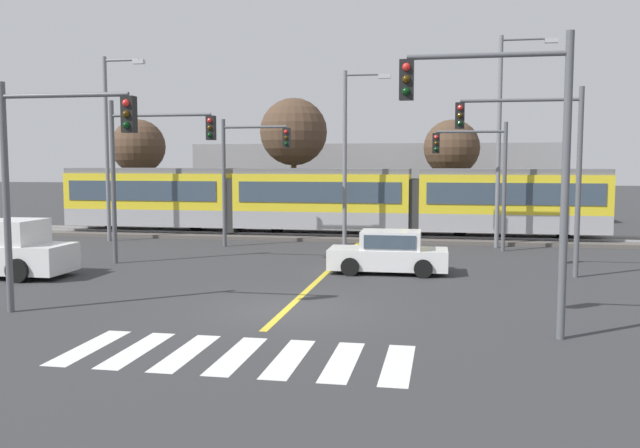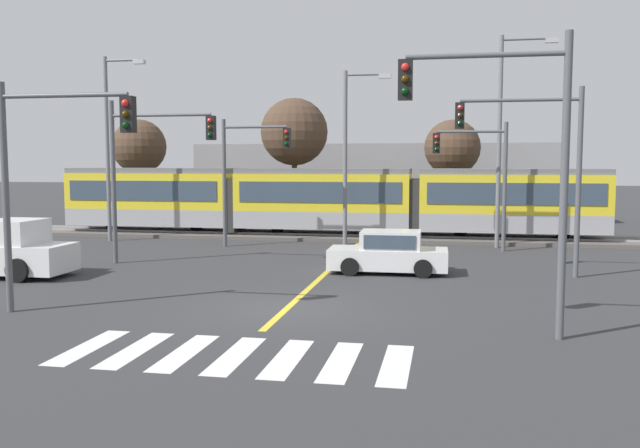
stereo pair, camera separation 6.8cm
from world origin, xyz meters
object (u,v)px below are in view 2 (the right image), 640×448
object	(u,v)px
traffic_light_far_right	(480,166)
bare_tree_east	(452,148)
traffic_light_near_left	(48,160)
street_lamp_east	(505,129)
light_rail_tram	(323,198)
bare_tree_far_west	(139,147)
sedan_crossing	(388,254)
traffic_light_mid_left	(147,157)
traffic_light_far_left	(246,163)
street_lamp_centre	(350,146)
bare_tree_west	(294,132)
street_lamp_west	(111,138)
traffic_light_near_right	(510,141)
traffic_light_mid_right	(537,152)

from	to	relation	value
traffic_light_far_right	bare_tree_east	size ratio (longest dim) A/B	0.89
traffic_light_near_left	street_lamp_east	distance (m)	20.55
light_rail_tram	traffic_light_far_right	xyz separation A→B (m)	(7.72, -3.78, 1.71)
traffic_light_near_left	bare_tree_far_west	size ratio (longest dim) A/B	0.91
sedan_crossing	bare_tree_far_west	xyz separation A→B (m)	(-17.23, 16.28, 4.18)
traffic_light_mid_left	traffic_light_near_left	bearing A→B (deg)	-81.67
traffic_light_far_left	street_lamp_centre	size ratio (longest dim) A/B	0.72
sedan_crossing	street_lamp_east	bearing A→B (deg)	60.63
bare_tree_far_west	bare_tree_west	xyz separation A→B (m)	(10.48, -1.75, 0.77)
street_lamp_centre	street_lamp_east	xyz separation A→B (m)	(7.10, 0.06, 0.76)
street_lamp_west	street_lamp_east	xyz separation A→B (m)	(18.90, 0.87, 0.32)
traffic_light_near_left	traffic_light_far_left	distance (m)	14.33
traffic_light_far_right	traffic_light_mid_left	world-z (taller)	traffic_light_mid_left
traffic_light_far_right	traffic_light_far_left	distance (m)	10.53
traffic_light_near_right	street_lamp_west	bearing A→B (deg)	138.85
traffic_light_mid_left	bare_tree_east	size ratio (longest dim) A/B	0.99
bare_tree_west	street_lamp_east	bearing A→B (deg)	-29.90
street_lamp_east	street_lamp_centre	bearing A→B (deg)	-179.48
light_rail_tram	traffic_light_mid_right	size ratio (longest dim) A/B	4.32
bare_tree_west	traffic_light_mid_left	bearing A→B (deg)	-100.13
street_lamp_east	light_rail_tram	bearing A→B (deg)	163.70
traffic_light_far_right	bare_tree_west	size ratio (longest dim) A/B	0.75
traffic_light_far_left	sedan_crossing	bearing A→B (deg)	-40.95
traffic_light_near_left	traffic_light_near_right	world-z (taller)	traffic_light_near_right
sedan_crossing	traffic_light_mid_left	world-z (taller)	traffic_light_mid_left
traffic_light_near_right	traffic_light_mid_left	bearing A→B (deg)	145.60
traffic_light_far_right	traffic_light_mid_right	size ratio (longest dim) A/B	0.88
traffic_light_mid_left	bare_tree_far_west	size ratio (longest dim) A/B	0.95
bare_tree_west	bare_tree_east	xyz separation A→B (m)	(9.01, 1.42, -0.92)
bare_tree_far_west	street_lamp_east	bearing A→B (deg)	-20.72
traffic_light_far_left	traffic_light_mid_right	bearing A→B (deg)	-25.99
sedan_crossing	bare_tree_east	distance (m)	16.62
light_rail_tram	street_lamp_centre	xyz separation A→B (m)	(1.75, -2.65, 2.64)
traffic_light_mid_right	bare_tree_far_west	bearing A→B (deg)	144.23
traffic_light_far_left	traffic_light_near_right	size ratio (longest dim) A/B	0.87
traffic_light_near_right	street_lamp_east	distance (m)	16.45
light_rail_tram	bare_tree_east	bearing A→B (deg)	39.00
bare_tree_far_west	bare_tree_west	distance (m)	10.65
traffic_light_mid_right	traffic_light_near_right	xyz separation A→B (m)	(-1.63, -8.59, 0.13)
bare_tree_east	traffic_light_far_left	bearing A→B (deg)	-133.70
bare_tree_far_west	light_rail_tram	bearing A→B (deg)	-23.61
traffic_light_near_left	traffic_light_near_right	xyz separation A→B (m)	(11.43, -0.20, 0.43)
street_lamp_west	bare_tree_far_west	xyz separation A→B (m)	(-2.86, 9.10, -0.24)
light_rail_tram	sedan_crossing	bearing A→B (deg)	-67.91
bare_tree_far_west	traffic_light_near_left	bearing A→B (deg)	-69.38
traffic_light_mid_right	street_lamp_west	xyz separation A→B (m)	(-19.39, 6.93, 0.82)
traffic_light_far_right	street_lamp_west	bearing A→B (deg)	178.96
traffic_light_near_left	traffic_light_near_right	size ratio (longest dim) A/B	0.89
sedan_crossing	street_lamp_east	distance (m)	10.39
traffic_light_near_right	street_lamp_west	world-z (taller)	street_lamp_west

